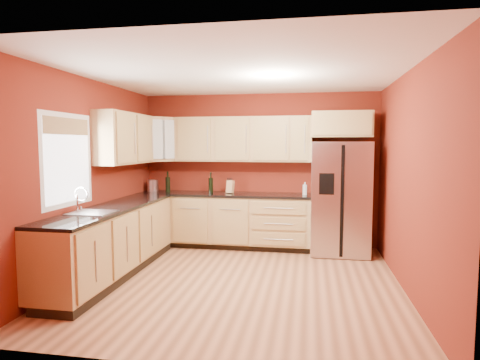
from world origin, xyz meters
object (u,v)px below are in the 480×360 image
object	(u,v)px
wine_bottle_a	(168,182)
knife_block	(230,187)
canister_left	(151,186)
soap_dispenser	(305,188)
refrigerator	(340,198)

from	to	relation	value
wine_bottle_a	knife_block	world-z (taller)	wine_bottle_a
canister_left	soap_dispenser	size ratio (longest dim) A/B	0.99
refrigerator	canister_left	world-z (taller)	refrigerator
soap_dispenser	refrigerator	bearing A→B (deg)	-7.50
refrigerator	canister_left	distance (m)	3.20
refrigerator	soap_dispenser	world-z (taller)	refrigerator
knife_block	canister_left	bearing A→B (deg)	-165.29
canister_left	refrigerator	bearing A→B (deg)	-1.57
refrigerator	knife_block	size ratio (longest dim) A/B	8.43
knife_block	soap_dispenser	distance (m)	1.25
refrigerator	knife_block	bearing A→B (deg)	176.35
canister_left	knife_block	distance (m)	1.40
knife_block	wine_bottle_a	bearing A→B (deg)	-163.63
refrigerator	canister_left	xyz separation A→B (m)	(-3.20, 0.09, 0.13)
refrigerator	wine_bottle_a	xyz separation A→B (m)	(-2.88, 0.06, 0.21)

